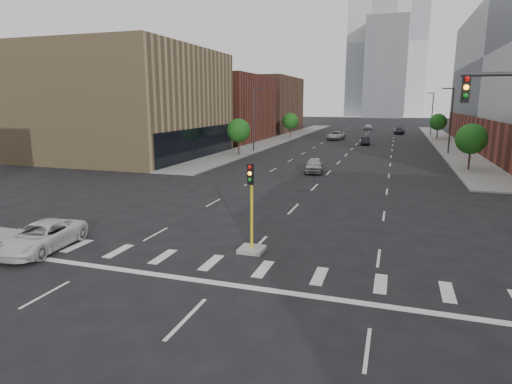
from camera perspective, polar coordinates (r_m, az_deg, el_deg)
The scene contains 23 objects.
ground at distance 13.89m, azimuth -13.25°, elevation -19.83°, with size 400.00×400.00×0.00m, color black.
sidewalk_left_far at distance 86.96m, azimuth 3.76°, elevation 7.21°, with size 5.00×92.00×0.15m, color gray.
sidewalk_right_far at distance 84.72m, azimuth 23.94°, elevation 6.09°, with size 5.00×92.00×0.15m, color gray.
building_left_mid at distance 60.39m, azimuth -16.43°, elevation 11.26°, with size 20.00×24.00×14.00m, color #9F8159.
building_left_far_a at distance 83.20m, azimuth -6.12°, elevation 11.05°, with size 20.00×22.00×12.00m, color brown.
building_left_far_b at distance 107.46m, azimuth -0.35°, elevation 11.57°, with size 20.00×24.00×13.00m, color brown.
tower_left at distance 232.09m, azimuth 15.15°, elevation 18.44°, with size 22.00×22.00×70.00m, color #B2B7BC.
tower_right at distance 271.98m, azimuth 19.69°, elevation 18.22°, with size 20.00×20.00×80.00m, color #B2B7BC.
tower_mid at distance 210.59m, azimuth 16.89°, elevation 15.49°, with size 18.00×18.00×44.00m, color slate.
median_traffic_signal at distance 20.96m, azimuth -0.60°, elevation -5.46°, with size 1.20×1.20×4.40m.
streetlight_right_a at distance 65.39m, azimuth 24.50°, elevation 8.95°, with size 1.60×0.22×9.07m.
streetlight_right_b at distance 100.25m, azimuth 22.39°, elevation 9.81°, with size 1.60×0.22×9.07m.
streetlight_left at distance 63.20m, azimuth -0.24°, elevation 9.94°, with size 1.60×0.22×9.07m.
tree_left_near at distance 58.76m, azimuth -2.34°, elevation 8.20°, with size 3.20×3.20×4.85m.
tree_left_far at distance 87.47m, azimuth 4.60°, elevation 9.41°, with size 3.20×3.20×4.85m.
tree_right_near at distance 50.70m, azimuth 26.78°, elevation 6.34°, with size 3.20×3.20×4.85m.
tree_right_far at distance 90.38m, azimuth 23.12°, elevation 8.58°, with size 3.20×3.20×4.85m.
car_near_left at distance 45.04m, azimuth 7.77°, elevation 3.58°, with size 1.80×4.48×1.53m, color #9FA0A4.
car_mid_right at distance 75.79m, azimuth 14.36°, elevation 6.62°, with size 1.42×4.07×1.34m, color black.
car_far_left at distance 84.77m, azimuth 10.60°, elevation 7.40°, with size 2.63×5.70×1.58m, color #BBBBBB.
car_deep_right at distance 102.80m, azimuth 18.58°, elevation 7.72°, with size 2.06×5.06×1.47m, color black.
car_distant at distance 116.68m, azimuth 14.70°, elevation 8.39°, with size 1.74×4.33×1.48m, color #B2B3B7.
parked_minivan at distance 23.82m, azimuth -26.67°, elevation -5.34°, with size 2.28×4.94×1.37m, color silver.
Camera 1 is at (6.40, -9.98, 7.25)m, focal length 30.00 mm.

